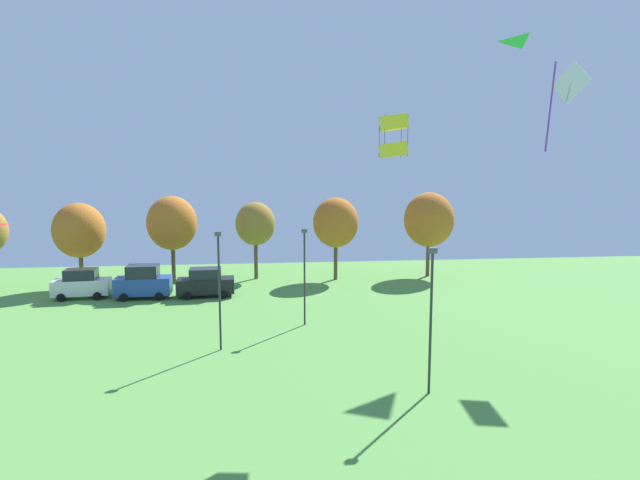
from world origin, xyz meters
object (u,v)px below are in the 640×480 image
at_px(kite_flying_4, 568,33).
at_px(parked_car_leftmost, 82,284).
at_px(parked_car_second_from_left, 143,282).
at_px(light_post_2, 431,313).
at_px(treeline_tree_4, 336,223).
at_px(light_post_0, 305,271).
at_px(treeline_tree_2, 172,223).
at_px(treeline_tree_5, 429,220).
at_px(parked_car_third_from_left, 206,283).
at_px(kite_flying_2, 393,136).
at_px(kite_flying_1, 571,82).
at_px(treeline_tree_3, 255,224).
at_px(treeline_tree_1, 79,230).
at_px(light_post_1, 219,284).
at_px(kite_flying_0, 530,45).
at_px(kite_flying_3, 14,232).

xyz_separation_m(kite_flying_4, parked_car_leftmost, (-23.23, 27.05, -12.55)).
bearing_deg(parked_car_leftmost, parked_car_second_from_left, -10.96).
distance_m(light_post_2, treeline_tree_4, 25.53).
bearing_deg(parked_car_second_from_left, light_post_0, -37.55).
height_order(treeline_tree_2, treeline_tree_5, treeline_tree_5).
xyz_separation_m(parked_car_third_from_left, light_post_2, (11.99, -19.83, 2.55)).
distance_m(kite_flying_2, treeline_tree_5, 26.31).
xyz_separation_m(kite_flying_1, treeline_tree_3, (-20.24, 16.79, -10.36)).
xyz_separation_m(kite_flying_2, treeline_tree_5, (9.91, 23.63, -5.98)).
height_order(kite_flying_2, kite_flying_4, kite_flying_4).
bearing_deg(parked_car_leftmost, treeline_tree_1, 104.13).
distance_m(kite_flying_2, parked_car_third_from_left, 22.96).
bearing_deg(light_post_1, treeline_tree_2, 107.26).
relative_size(kite_flying_2, parked_car_second_from_left, 0.46).
bearing_deg(treeline_tree_1, treeline_tree_3, 8.43).
xyz_separation_m(kite_flying_0, treeline_tree_5, (-2.11, 13.45, -13.00)).
bearing_deg(light_post_2, kite_flying_2, 116.73).
bearing_deg(parked_car_second_from_left, kite_flying_0, -16.67).
bearing_deg(parked_car_third_from_left, treeline_tree_1, 154.25).
height_order(parked_car_third_from_left, treeline_tree_2, treeline_tree_2).
bearing_deg(light_post_1, light_post_2, -35.01).
height_order(parked_car_second_from_left, light_post_0, light_post_0).
relative_size(kite_flying_0, light_post_2, 0.42).
bearing_deg(kite_flying_3, parked_car_third_from_left, 29.43).
height_order(light_post_2, treeline_tree_5, treeline_tree_5).
xyz_separation_m(treeline_tree_3, treeline_tree_4, (7.51, -1.22, 0.15)).
distance_m(treeline_tree_2, treeline_tree_4, 14.91).
bearing_deg(parked_car_leftmost, kite_flying_3, -107.21).
distance_m(kite_flying_3, treeline_tree_3, 20.28).
relative_size(kite_flying_0, parked_car_leftmost, 0.63).
relative_size(kite_flying_2, kite_flying_4, 0.57).
distance_m(treeline_tree_1, treeline_tree_4, 22.68).
xyz_separation_m(parked_car_third_from_left, treeline_tree_2, (-3.43, 5.26, 4.39)).
xyz_separation_m(kite_flying_2, parked_car_third_from_left, (-10.78, 17.42, -10.37)).
bearing_deg(treeline_tree_4, parked_car_second_from_left, -160.89).
bearing_deg(treeline_tree_2, treeline_tree_5, 2.25).
height_order(kite_flying_1, light_post_1, kite_flying_1).
bearing_deg(kite_flying_4, kite_flying_1, 57.00).
xyz_separation_m(kite_flying_1, parked_car_second_from_left, (-29.11, 9.90, -14.30)).
bearing_deg(treeline_tree_4, kite_flying_3, -152.17).
height_order(kite_flying_0, kite_flying_2, kite_flying_0).
bearing_deg(treeline_tree_4, treeline_tree_3, 170.79).
distance_m(kite_flying_3, treeline_tree_2, 14.11).
bearing_deg(kite_flying_2, treeline_tree_5, 67.25).
distance_m(kite_flying_1, kite_flying_2, 15.91).
bearing_deg(parked_car_leftmost, kite_flying_4, -53.91).
bearing_deg(light_post_2, kite_flying_0, 49.33).
relative_size(kite_flying_1, treeline_tree_5, 0.33).
bearing_deg(treeline_tree_5, parked_car_leftmost, -169.43).
bearing_deg(treeline_tree_4, kite_flying_0, -48.67).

